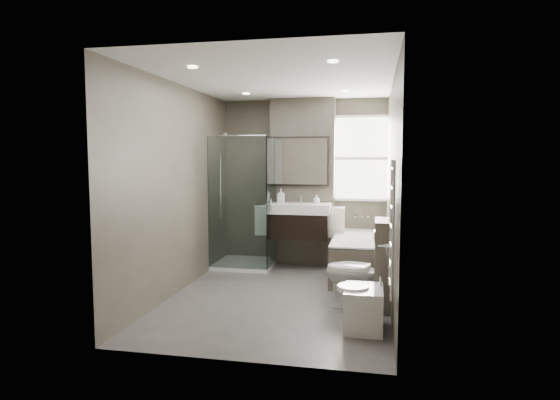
% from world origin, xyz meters
% --- Properties ---
extents(room, '(2.70, 3.90, 2.70)m').
position_xyz_m(room, '(0.00, 0.00, 1.30)').
color(room, '#4E4A47').
rests_on(room, ground).
extents(vanity_pier, '(1.00, 0.25, 2.60)m').
position_xyz_m(vanity_pier, '(0.00, 1.77, 1.30)').
color(vanity_pier, '#4D473D').
rests_on(vanity_pier, ground).
extents(vanity, '(0.95, 0.47, 0.66)m').
position_xyz_m(vanity, '(0.00, 1.43, 0.74)').
color(vanity, black).
rests_on(vanity, vanity_pier).
extents(mirror_cabinet, '(0.86, 0.08, 0.76)m').
position_xyz_m(mirror_cabinet, '(0.00, 1.61, 1.63)').
color(mirror_cabinet, black).
rests_on(mirror_cabinet, vanity_pier).
extents(towel_left, '(0.24, 0.06, 0.44)m').
position_xyz_m(towel_left, '(-0.56, 1.40, 0.72)').
color(towel_left, silver).
rests_on(towel_left, vanity_pier).
extents(towel_right, '(0.24, 0.06, 0.44)m').
position_xyz_m(towel_right, '(0.56, 1.40, 0.72)').
color(towel_right, silver).
rests_on(towel_right, vanity_pier).
extents(shower_enclosure, '(0.90, 0.90, 2.00)m').
position_xyz_m(shower_enclosure, '(-0.75, 1.35, 0.49)').
color(shower_enclosure, white).
rests_on(shower_enclosure, ground).
extents(bathtub, '(0.75, 1.60, 0.57)m').
position_xyz_m(bathtub, '(0.92, 1.10, 0.32)').
color(bathtub, '#4D473D').
rests_on(bathtub, ground).
extents(window, '(0.98, 0.06, 1.33)m').
position_xyz_m(window, '(0.90, 1.88, 1.68)').
color(window, white).
rests_on(window, room).
extents(toilet, '(0.84, 0.56, 0.80)m').
position_xyz_m(toilet, '(0.97, -0.27, 0.40)').
color(toilet, white).
rests_on(toilet, ground).
extents(cistern_box, '(0.19, 0.55, 1.00)m').
position_xyz_m(cistern_box, '(1.21, -0.25, 0.50)').
color(cistern_box, '#4D473D').
rests_on(cistern_box, ground).
extents(bidet, '(0.44, 0.52, 0.53)m').
position_xyz_m(bidet, '(1.01, -0.94, 0.22)').
color(bidet, white).
rests_on(bidet, ground).
extents(towel_radiator, '(0.03, 0.49, 1.10)m').
position_xyz_m(towel_radiator, '(1.25, -1.60, 1.12)').
color(towel_radiator, silver).
rests_on(towel_radiator, room).
extents(soap_bottle_a, '(0.10, 0.10, 0.22)m').
position_xyz_m(soap_bottle_a, '(-0.29, 1.49, 1.11)').
color(soap_bottle_a, white).
rests_on(soap_bottle_a, vanity).
extents(soap_bottle_b, '(0.10, 0.10, 0.13)m').
position_xyz_m(soap_bottle_b, '(0.25, 1.52, 1.06)').
color(soap_bottle_b, white).
rests_on(soap_bottle_b, vanity).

